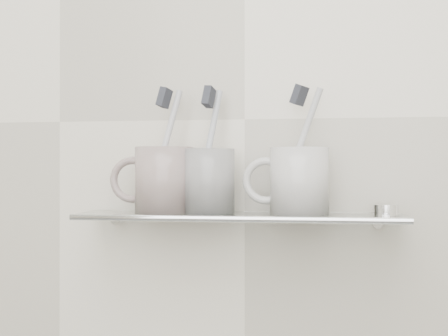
% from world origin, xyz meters
% --- Properties ---
extents(wall_back, '(2.50, 0.00, 2.50)m').
position_xyz_m(wall_back, '(0.00, 1.10, 1.25)').
color(wall_back, silver).
rests_on(wall_back, ground).
extents(shelf_glass, '(0.50, 0.12, 0.01)m').
position_xyz_m(shelf_glass, '(0.00, 1.04, 1.10)').
color(shelf_glass, silver).
rests_on(shelf_glass, wall_back).
extents(shelf_rail, '(0.50, 0.01, 0.01)m').
position_xyz_m(shelf_rail, '(0.00, 0.98, 1.10)').
color(shelf_rail, silver).
rests_on(shelf_rail, shelf_glass).
extents(bracket_left, '(0.02, 0.03, 0.02)m').
position_xyz_m(bracket_left, '(-0.21, 1.09, 1.09)').
color(bracket_left, silver).
rests_on(bracket_left, wall_back).
extents(bracket_right, '(0.02, 0.03, 0.02)m').
position_xyz_m(bracket_right, '(0.21, 1.09, 1.09)').
color(bracket_right, silver).
rests_on(bracket_right, wall_back).
extents(mug_left, '(0.12, 0.12, 0.10)m').
position_xyz_m(mug_left, '(-0.12, 1.04, 1.15)').
color(mug_left, silver).
rests_on(mug_left, shelf_glass).
extents(mug_left_handle, '(0.07, 0.01, 0.07)m').
position_xyz_m(mug_left_handle, '(-0.17, 1.04, 1.15)').
color(mug_left_handle, silver).
rests_on(mug_left_handle, mug_left).
extents(toothbrush_left, '(0.06, 0.03, 0.19)m').
position_xyz_m(toothbrush_left, '(-0.12, 1.04, 1.20)').
color(toothbrush_left, silver).
rests_on(toothbrush_left, mug_left).
extents(bristles_left, '(0.02, 0.03, 0.03)m').
position_xyz_m(bristles_left, '(-0.12, 1.04, 1.28)').
color(bristles_left, '#2A2D35').
rests_on(bristles_left, toothbrush_left).
extents(mug_center, '(0.09, 0.09, 0.10)m').
position_xyz_m(mug_center, '(-0.05, 1.04, 1.15)').
color(mug_center, white).
rests_on(mug_center, shelf_glass).
extents(mug_center_handle, '(0.07, 0.01, 0.07)m').
position_xyz_m(mug_center_handle, '(-0.10, 1.04, 1.15)').
color(mug_center_handle, white).
rests_on(mug_center_handle, mug_center).
extents(toothbrush_center, '(0.04, 0.06, 0.19)m').
position_xyz_m(toothbrush_center, '(-0.05, 1.04, 1.20)').
color(toothbrush_center, '#B0B7C2').
rests_on(toothbrush_center, mug_center).
extents(bristles_center, '(0.02, 0.03, 0.04)m').
position_xyz_m(bristles_center, '(-0.05, 1.04, 1.28)').
color(bristles_center, '#2A2D35').
rests_on(bristles_center, toothbrush_center).
extents(mug_right, '(0.10, 0.10, 0.10)m').
position_xyz_m(mug_right, '(0.09, 1.04, 1.15)').
color(mug_right, silver).
rests_on(mug_right, shelf_glass).
extents(mug_right_handle, '(0.07, 0.01, 0.07)m').
position_xyz_m(mug_right_handle, '(0.04, 1.04, 1.15)').
color(mug_right_handle, silver).
rests_on(mug_right_handle, mug_right).
extents(toothbrush_right, '(0.08, 0.04, 0.18)m').
position_xyz_m(toothbrush_right, '(0.09, 1.04, 1.20)').
color(toothbrush_right, silver).
rests_on(toothbrush_right, mug_right).
extents(bristles_right, '(0.03, 0.03, 0.03)m').
position_xyz_m(bristles_right, '(0.09, 1.04, 1.28)').
color(bristles_right, '#2A2D35').
rests_on(bristles_right, toothbrush_right).
extents(chrome_cap, '(0.04, 0.04, 0.02)m').
position_xyz_m(chrome_cap, '(0.22, 1.04, 1.11)').
color(chrome_cap, silver).
rests_on(chrome_cap, shelf_glass).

